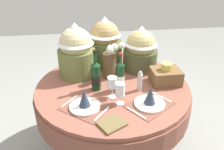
{
  "coord_description": "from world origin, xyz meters",
  "views": [
    {
      "loc": [
        -0.25,
        -1.73,
        1.79
      ],
      "look_at": [
        0.0,
        0.03,
        0.84
      ],
      "focal_mm": 36.14,
      "sensor_mm": 36.0,
      "label": 1
    }
  ],
  "objects_px": {
    "wine_bottle_left": "(96,75)",
    "wine_glass_right": "(120,90)",
    "place_setting_left": "(85,103)",
    "flower_vase": "(110,62)",
    "gift_tub_back_right": "(141,47)",
    "wine_bottle_centre": "(120,76)",
    "gift_tub_back_left": "(76,48)",
    "dining_table": "(113,98)",
    "pepper_mill": "(140,82)",
    "gift_tub_back_centre": "(105,40)",
    "woven_basket_side_right": "(165,76)",
    "wine_glass_left": "(112,83)",
    "place_setting_right": "(150,100)",
    "book_on_table": "(112,124)"
  },
  "relations": [
    {
      "from": "wine_bottle_left",
      "to": "wine_glass_right",
      "type": "xyz_separation_m",
      "value": [
        0.17,
        -0.24,
        -0.01
      ]
    },
    {
      "from": "place_setting_left",
      "to": "flower_vase",
      "type": "bearing_deg",
      "value": 60.99
    },
    {
      "from": "gift_tub_back_right",
      "to": "wine_bottle_centre",
      "type": "bearing_deg",
      "value": -125.23
    },
    {
      "from": "place_setting_left",
      "to": "wine_bottle_left",
      "type": "bearing_deg",
      "value": 67.67
    },
    {
      "from": "wine_bottle_left",
      "to": "gift_tub_back_left",
      "type": "bearing_deg",
      "value": 117.21
    },
    {
      "from": "dining_table",
      "to": "pepper_mill",
      "type": "xyz_separation_m",
      "value": [
        0.22,
        -0.12,
        0.23
      ]
    },
    {
      "from": "place_setting_left",
      "to": "gift_tub_back_left",
      "type": "height_order",
      "value": "gift_tub_back_left"
    },
    {
      "from": "gift_tub_back_centre",
      "to": "woven_basket_side_right",
      "type": "distance_m",
      "value": 0.72
    },
    {
      "from": "wine_glass_left",
      "to": "woven_basket_side_right",
      "type": "relative_size",
      "value": 0.72
    },
    {
      "from": "pepper_mill",
      "to": "gift_tub_back_right",
      "type": "distance_m",
      "value": 0.45
    },
    {
      "from": "place_setting_right",
      "to": "wine_glass_left",
      "type": "distance_m",
      "value": 0.32
    },
    {
      "from": "gift_tub_back_left",
      "to": "place_setting_right",
      "type": "bearing_deg",
      "value": -47.5
    },
    {
      "from": "dining_table",
      "to": "wine_glass_right",
      "type": "bearing_deg",
      "value": -86.67
    },
    {
      "from": "place_setting_right",
      "to": "pepper_mill",
      "type": "xyz_separation_m",
      "value": [
        -0.02,
        0.22,
        0.04
      ]
    },
    {
      "from": "woven_basket_side_right",
      "to": "dining_table",
      "type": "bearing_deg",
      "value": 176.25
    },
    {
      "from": "wine_bottle_left",
      "to": "pepper_mill",
      "type": "xyz_separation_m",
      "value": [
        0.37,
        -0.07,
        -0.05
      ]
    },
    {
      "from": "wine_glass_right",
      "to": "book_on_table",
      "type": "bearing_deg",
      "value": -111.83
    },
    {
      "from": "flower_vase",
      "to": "wine_bottle_centre",
      "type": "bearing_deg",
      "value": -77.41
    },
    {
      "from": "gift_tub_back_left",
      "to": "flower_vase",
      "type": "bearing_deg",
      "value": -18.23
    },
    {
      "from": "wine_bottle_left",
      "to": "book_on_table",
      "type": "height_order",
      "value": "wine_bottle_left"
    },
    {
      "from": "gift_tub_back_centre",
      "to": "woven_basket_side_right",
      "type": "xyz_separation_m",
      "value": [
        0.49,
        -0.48,
        -0.19
      ]
    },
    {
      "from": "place_setting_left",
      "to": "woven_basket_side_right",
      "type": "distance_m",
      "value": 0.79
    },
    {
      "from": "pepper_mill",
      "to": "dining_table",
      "type": "bearing_deg",
      "value": 150.03
    },
    {
      "from": "gift_tub_back_left",
      "to": "wine_glass_right",
      "type": "bearing_deg",
      "value": -59.21
    },
    {
      "from": "wine_glass_left",
      "to": "wine_glass_right",
      "type": "bearing_deg",
      "value": -63.23
    },
    {
      "from": "flower_vase",
      "to": "woven_basket_side_right",
      "type": "bearing_deg",
      "value": -20.43
    },
    {
      "from": "place_setting_right",
      "to": "wine_bottle_centre",
      "type": "xyz_separation_m",
      "value": [
        -0.19,
        0.26,
        0.09
      ]
    },
    {
      "from": "place_setting_right",
      "to": "book_on_table",
      "type": "distance_m",
      "value": 0.37
    },
    {
      "from": "wine_bottle_centre",
      "to": "wine_glass_right",
      "type": "bearing_deg",
      "value": -99.72
    },
    {
      "from": "wine_bottle_left",
      "to": "wine_glass_left",
      "type": "xyz_separation_m",
      "value": [
        0.12,
        -0.14,
        -0.0
      ]
    },
    {
      "from": "place_setting_right",
      "to": "gift_tub_back_right",
      "type": "height_order",
      "value": "gift_tub_back_right"
    },
    {
      "from": "wine_bottle_centre",
      "to": "gift_tub_back_left",
      "type": "relative_size",
      "value": 0.67
    },
    {
      "from": "flower_vase",
      "to": "wine_bottle_centre",
      "type": "distance_m",
      "value": 0.24
    },
    {
      "from": "flower_vase",
      "to": "pepper_mill",
      "type": "height_order",
      "value": "flower_vase"
    },
    {
      "from": "place_setting_right",
      "to": "gift_tub_back_left",
      "type": "relative_size",
      "value": 0.84
    },
    {
      "from": "place_setting_right",
      "to": "flower_vase",
      "type": "distance_m",
      "value": 0.56
    },
    {
      "from": "wine_glass_left",
      "to": "gift_tub_back_left",
      "type": "bearing_deg",
      "value": 121.62
    },
    {
      "from": "gift_tub_back_centre",
      "to": "gift_tub_back_right",
      "type": "bearing_deg",
      "value": -25.97
    },
    {
      "from": "flower_vase",
      "to": "place_setting_left",
      "type": "bearing_deg",
      "value": -119.01
    },
    {
      "from": "place_setting_left",
      "to": "book_on_table",
      "type": "distance_m",
      "value": 0.29
    },
    {
      "from": "dining_table",
      "to": "gift_tub_back_centre",
      "type": "bearing_deg",
      "value": 91.95
    },
    {
      "from": "dining_table",
      "to": "wine_bottle_centre",
      "type": "distance_m",
      "value": 0.29
    },
    {
      "from": "wine_glass_right",
      "to": "place_setting_left",
      "type": "bearing_deg",
      "value": -175.69
    },
    {
      "from": "wine_bottle_left",
      "to": "pepper_mill",
      "type": "distance_m",
      "value": 0.38
    },
    {
      "from": "wine_bottle_centre",
      "to": "place_setting_left",
      "type": "bearing_deg",
      "value": -143.94
    },
    {
      "from": "woven_basket_side_right",
      "to": "wine_glass_right",
      "type": "bearing_deg",
      "value": -150.25
    },
    {
      "from": "dining_table",
      "to": "woven_basket_side_right",
      "type": "xyz_separation_m",
      "value": [
        0.48,
        -0.03,
        0.21
      ]
    },
    {
      "from": "book_on_table",
      "to": "gift_tub_back_centre",
      "type": "distance_m",
      "value": 1.02
    },
    {
      "from": "wine_glass_right",
      "to": "pepper_mill",
      "type": "height_order",
      "value": "pepper_mill"
    },
    {
      "from": "wine_bottle_centre",
      "to": "wine_glass_left",
      "type": "distance_m",
      "value": 0.14
    }
  ]
}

